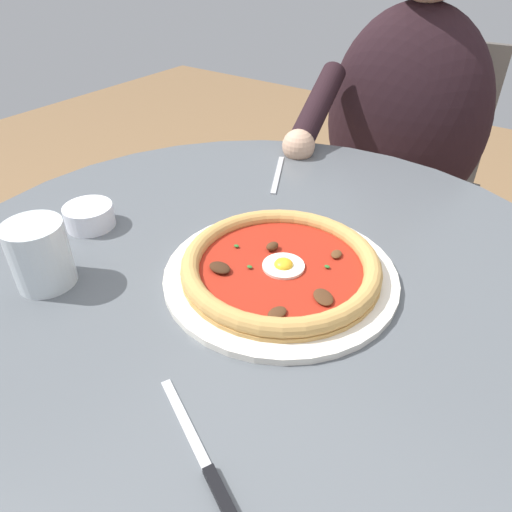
# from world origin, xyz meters

# --- Properties ---
(dining_table) EXTENTS (1.00, 1.00, 0.71)m
(dining_table) POSITION_xyz_m (0.00, 0.00, 0.58)
(dining_table) COLOR #565B60
(dining_table) RESTS_ON ground
(pizza_on_plate) EXTENTS (0.33, 0.33, 0.04)m
(pizza_on_plate) POSITION_xyz_m (0.03, 0.01, 0.73)
(pizza_on_plate) COLOR white
(pizza_on_plate) RESTS_ON dining_table
(water_glass) EXTENTS (0.08, 0.08, 0.09)m
(water_glass) POSITION_xyz_m (-0.23, -0.18, 0.75)
(water_glass) COLOR silver
(water_glass) RESTS_ON dining_table
(steak_knife) EXTENTS (0.19, 0.10, 0.01)m
(steak_knife) POSITION_xyz_m (0.15, -0.27, 0.71)
(steak_knife) COLOR silver
(steak_knife) RESTS_ON dining_table
(ramekin_capers) EXTENTS (0.08, 0.08, 0.04)m
(ramekin_capers) POSITION_xyz_m (-0.30, -0.05, 0.73)
(ramekin_capers) COLOR white
(ramekin_capers) RESTS_ON dining_table
(fork_utensil) EXTENTS (0.08, 0.15, 0.00)m
(fork_utensil) POSITION_xyz_m (-0.15, 0.28, 0.71)
(fork_utensil) COLOR #BCBCC1
(fork_utensil) RESTS_ON dining_table
(diner_person) EXTENTS (0.41, 0.51, 1.16)m
(diner_person) POSITION_xyz_m (-0.06, 0.71, 0.53)
(diner_person) COLOR #282833
(diner_person) RESTS_ON ground
(cafe_chair_diner) EXTENTS (0.43, 0.43, 0.87)m
(cafe_chair_diner) POSITION_xyz_m (-0.07, 0.85, 0.53)
(cafe_chair_diner) COLOR #504A45
(cafe_chair_diner) RESTS_ON ground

